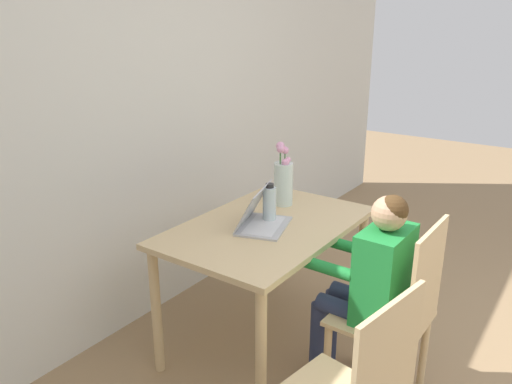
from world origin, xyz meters
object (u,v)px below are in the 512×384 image
(flower_vase, at_px, (283,180))
(water_bottle, at_px, (270,204))
(chair_occupied, at_px, (396,315))
(person_seated, at_px, (372,276))
(laptop, at_px, (259,218))

(flower_vase, bearing_deg, water_bottle, -162.83)
(flower_vase, distance_m, water_bottle, 0.28)
(chair_occupied, distance_m, person_seated, 0.20)
(chair_occupied, height_order, flower_vase, flower_vase)
(chair_occupied, bearing_deg, water_bottle, -95.91)
(person_seated, xyz_separation_m, laptop, (-0.00, 0.62, 0.14))
(person_seated, distance_m, water_bottle, 0.66)
(laptop, bearing_deg, person_seated, -107.49)
(laptop, bearing_deg, chair_occupied, -107.72)
(person_seated, height_order, laptop, person_seated)
(person_seated, height_order, water_bottle, person_seated)
(laptop, distance_m, water_bottle, 0.10)
(person_seated, bearing_deg, flower_vase, -115.49)
(laptop, height_order, water_bottle, laptop)
(laptop, bearing_deg, water_bottle, -18.28)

